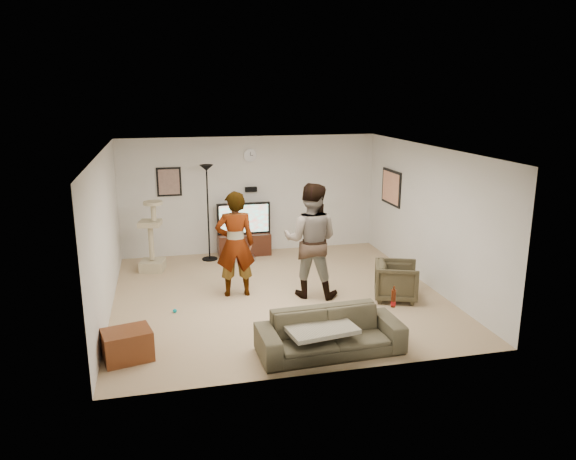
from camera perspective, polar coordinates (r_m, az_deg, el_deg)
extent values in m
cube|color=tan|center=(9.46, -1.09, -6.88)|extent=(5.50, 5.50, 0.02)
cube|color=silver|center=(8.86, -1.16, 8.49)|extent=(5.50, 5.50, 0.02)
cube|color=silver|center=(11.72, -3.94, 3.70)|extent=(5.50, 0.04, 2.50)
cube|color=silver|center=(6.52, 3.96, -5.11)|extent=(5.50, 0.04, 2.50)
cube|color=silver|center=(8.94, -18.64, -0.44)|extent=(0.04, 5.50, 2.50)
cube|color=silver|center=(10.00, 14.48, 1.40)|extent=(0.04, 5.50, 2.50)
cylinder|color=white|center=(11.56, -3.99, 7.81)|extent=(0.26, 0.04, 0.26)
cube|color=black|center=(11.64, -3.91, 4.27)|extent=(0.25, 0.10, 0.10)
cube|color=#82655C|center=(11.49, -12.38, 4.96)|extent=(0.42, 0.03, 0.52)
cube|color=#E79473|center=(11.35, 10.77, 4.41)|extent=(0.03, 0.78, 0.62)
cube|color=#32160E|center=(11.69, -4.62, -1.48)|extent=(1.11, 0.45, 0.46)
cube|color=#B9B9BA|center=(11.36, -4.57, -2.98)|extent=(0.40, 0.30, 0.07)
cube|color=black|center=(11.54, -4.68, 1.22)|extent=(1.13, 0.08, 0.67)
cube|color=#47CFB8|center=(11.50, -4.65, 1.17)|extent=(1.04, 0.01, 0.59)
cylinder|color=black|center=(11.23, -8.39, 1.76)|extent=(0.32, 0.32, 1.98)
cube|color=tan|center=(10.83, -14.21, -0.61)|extent=(0.53, 0.53, 1.40)
imported|color=gray|center=(9.22, -5.56, -1.48)|extent=(0.68, 0.46, 1.82)
imported|color=#4A699E|center=(9.15, 2.40, -1.10)|extent=(1.16, 1.05, 1.96)
imported|color=#494432|center=(7.42, 4.43, -10.69)|extent=(1.97, 0.84, 0.57)
cube|color=#A9A28A|center=(7.34, 3.27, -10.12)|extent=(1.00, 0.83, 0.06)
cylinder|color=#501805|center=(7.56, 11.01, -7.06)|extent=(0.06, 0.06, 0.25)
imported|color=#3D3725|center=(9.35, 11.30, -5.26)|extent=(0.90, 0.89, 0.64)
cube|color=#602F17|center=(7.55, -16.50, -11.49)|extent=(0.70, 0.59, 0.41)
sphere|color=#0198A9|center=(8.90, -11.80, -8.30)|extent=(0.06, 0.06, 0.06)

